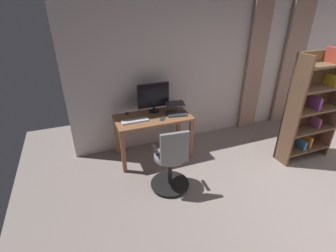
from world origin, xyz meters
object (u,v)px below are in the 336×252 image
at_px(cell_phone_by_monitor, 163,119).
at_px(computer_mouse, 127,113).
at_px(office_chair, 171,162).
at_px(computer_keyboard, 135,121).
at_px(bookshelf, 311,108).
at_px(mug_tea, 174,105).
at_px(laptop, 176,110).
at_px(desk, 153,123).
at_px(computer_monitor, 154,96).

bearing_deg(cell_phone_by_monitor, computer_mouse, -4.32).
bearing_deg(office_chair, computer_mouse, 110.86).
height_order(office_chair, computer_keyboard, office_chair).
height_order(cell_phone_by_monitor, bookshelf, bookshelf).
distance_m(computer_keyboard, mug_tea, 0.85).
distance_m(laptop, bookshelf, 2.15).
xyz_separation_m(computer_mouse, bookshelf, (-2.73, 1.13, 0.14)).
xyz_separation_m(laptop, mug_tea, (-0.07, -0.25, -0.01)).
height_order(desk, computer_mouse, computer_mouse).
height_order(office_chair, laptop, office_chair).
distance_m(office_chair, computer_monitor, 1.24).
xyz_separation_m(computer_keyboard, bookshelf, (-2.68, 0.83, 0.14)).
relative_size(computer_mouse, cell_phone_by_monitor, 0.69).
xyz_separation_m(computer_mouse, mug_tea, (-0.84, -0.00, 0.03)).
xyz_separation_m(desk, mug_tea, (-0.47, -0.23, 0.16)).
relative_size(computer_monitor, cell_phone_by_monitor, 3.72).
height_order(computer_monitor, computer_mouse, computer_monitor).
height_order(desk, office_chair, office_chair).
relative_size(computer_mouse, bookshelf, 0.05).
distance_m(computer_monitor, cell_phone_by_monitor, 0.42).
height_order(computer_monitor, computer_keyboard, computer_monitor).
relative_size(office_chair, computer_monitor, 1.84).
xyz_separation_m(laptop, bookshelf, (-1.96, 0.89, 0.10)).
bearing_deg(mug_tea, laptop, 73.96).
distance_m(computer_monitor, laptop, 0.44).
xyz_separation_m(desk, computer_mouse, (0.37, -0.23, 0.13)).
xyz_separation_m(office_chair, computer_monitor, (-0.12, -1.10, 0.55)).
xyz_separation_m(laptop, computer_mouse, (0.77, -0.24, -0.04)).
bearing_deg(computer_mouse, computer_keyboard, 100.33).
distance_m(office_chair, laptop, 1.05).
bearing_deg(laptop, computer_mouse, -8.02).
distance_m(computer_mouse, bookshelf, 2.96).
xyz_separation_m(computer_monitor, computer_mouse, (0.45, -0.04, -0.25)).
bearing_deg(computer_mouse, computer_monitor, 175.24).
bearing_deg(cell_phone_by_monitor, computer_keyboard, 24.48).
distance_m(desk, computer_mouse, 0.46).
distance_m(computer_monitor, mug_tea, 0.45).
distance_m(mug_tea, bookshelf, 2.21).
bearing_deg(mug_tea, office_chair, 65.81).
bearing_deg(bookshelf, computer_keyboard, -17.20).
relative_size(desk, mug_tea, 9.82).
relative_size(laptop, bookshelf, 0.22).
distance_m(computer_keyboard, computer_mouse, 0.31).
bearing_deg(office_chair, cell_phone_by_monitor, 83.00).
bearing_deg(mug_tea, computer_keyboard, 21.24).
bearing_deg(computer_keyboard, mug_tea, -158.76).
relative_size(office_chair, laptop, 2.50).
xyz_separation_m(computer_monitor, bookshelf, (-2.28, 1.10, -0.12)).
bearing_deg(computer_mouse, laptop, 162.43).
bearing_deg(computer_monitor, office_chair, 83.73).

